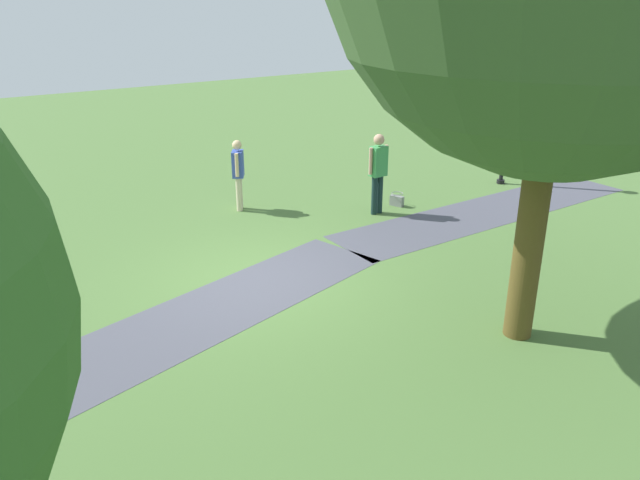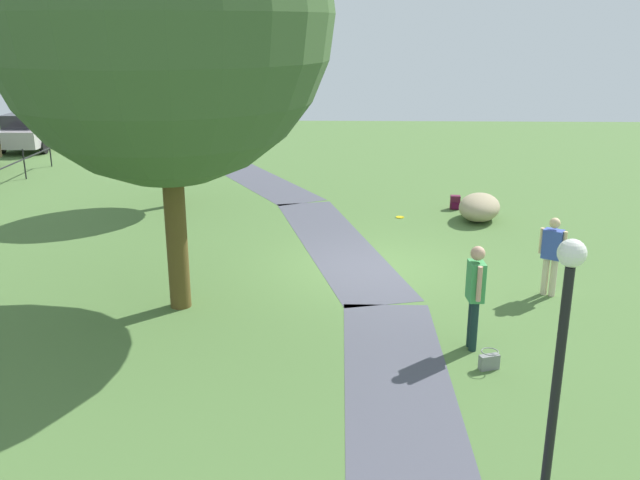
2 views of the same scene
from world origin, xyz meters
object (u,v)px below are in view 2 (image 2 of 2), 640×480
at_px(young_tree_near_path, 173,93).
at_px(parked_coupe_black, 35,129).
at_px(woman_with_handbag, 475,290).
at_px(lawn_boulder, 479,207).
at_px(man_near_boulder, 552,251).
at_px(backpack_by_boulder, 455,203).
at_px(delivery_van, 77,103).
at_px(lamp_post, 560,354).
at_px(large_shade_tree, 162,14).
at_px(handbag_on_grass, 489,361).
at_px(frisbee_on_grass, 400,217).

bearing_deg(young_tree_near_path, parked_coupe_black, 41.70).
height_order(young_tree_near_path, woman_with_handbag, young_tree_near_path).
distance_m(lawn_boulder, man_near_boulder, 5.48).
height_order(backpack_by_boulder, delivery_van, delivery_van).
height_order(young_tree_near_path, lamp_post, young_tree_near_path).
bearing_deg(parked_coupe_black, young_tree_near_path, -138.30).
distance_m(lamp_post, man_near_boulder, 6.89).
xyz_separation_m(man_near_boulder, delivery_van, (22.42, 17.71, 0.35)).
height_order(large_shade_tree, handbag_on_grass, large_shade_tree).
bearing_deg(parked_coupe_black, delivery_van, 3.55).
bearing_deg(man_near_boulder, delivery_van, 38.29).
bearing_deg(lamp_post, large_shade_tree, 42.39).
relative_size(lawn_boulder, backpack_by_boulder, 4.82).
height_order(large_shade_tree, man_near_boulder, large_shade_tree).
height_order(man_near_boulder, handbag_on_grass, man_near_boulder).
bearing_deg(woman_with_handbag, large_shade_tree, 72.74).
bearing_deg(lawn_boulder, young_tree_near_path, 80.59).
bearing_deg(large_shade_tree, lawn_boulder, -47.79).
relative_size(backpack_by_boulder, frisbee_on_grass, 1.76).
bearing_deg(backpack_by_boulder, large_shade_tree, 139.06).
bearing_deg(lawn_boulder, parked_coupe_black, 57.47).
bearing_deg(frisbee_on_grass, handbag_on_grass, -175.59).
height_order(large_shade_tree, delivery_van, large_shade_tree).
bearing_deg(handbag_on_grass, lamp_post, 177.79).
bearing_deg(lamp_post, backpack_by_boulder, -4.95).
relative_size(lamp_post, frisbee_on_grass, 14.13).
bearing_deg(young_tree_near_path, man_near_boulder, -127.54).
bearing_deg(large_shade_tree, frisbee_on_grass, -36.36).
distance_m(handbag_on_grass, frisbee_on_grass, 8.76).
bearing_deg(lawn_boulder, man_near_boulder, -176.55).
distance_m(young_tree_near_path, backpack_by_boulder, 8.71).
relative_size(large_shade_tree, woman_with_handbag, 4.62).
xyz_separation_m(woman_with_handbag, man_near_boulder, (2.40, -1.95, -0.13)).
relative_size(man_near_boulder, handbag_on_grass, 4.61).
height_order(lawn_boulder, parked_coupe_black, parked_coupe_black).
xyz_separation_m(young_tree_near_path, backpack_by_boulder, (-0.28, -8.14, -3.08)).
distance_m(man_near_boulder, handbag_on_grass, 3.68).
relative_size(frisbee_on_grass, delivery_van, 0.04).
xyz_separation_m(young_tree_near_path, lamp_post, (-13.39, -7.00, -1.28)).
height_order(lamp_post, parked_coupe_black, lamp_post).
relative_size(lawn_boulder, man_near_boulder, 1.21).
bearing_deg(delivery_van, large_shade_tree, -155.60).
relative_size(woman_with_handbag, handbag_on_grass, 5.17).
relative_size(lamp_post, man_near_boulder, 2.01).
height_order(handbag_on_grass, frisbee_on_grass, handbag_on_grass).
xyz_separation_m(frisbee_on_grass, delivery_van, (16.81, 15.23, 1.26)).
xyz_separation_m(man_near_boulder, frisbee_on_grass, (5.61, 2.48, -0.91)).
distance_m(lamp_post, lawn_boulder, 12.18).
relative_size(man_near_boulder, backpack_by_boulder, 3.99).
height_order(handbag_on_grass, backpack_by_boulder, backpack_by_boulder).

